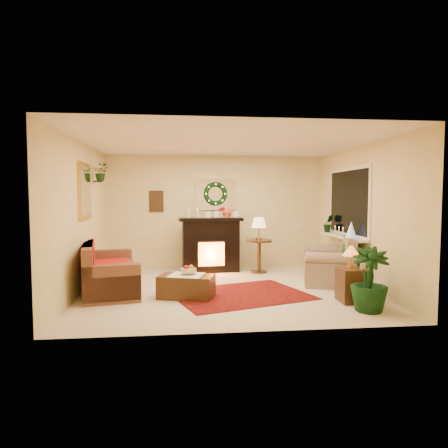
{
  "coord_description": "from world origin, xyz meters",
  "views": [
    {
      "loc": [
        -0.78,
        -6.98,
        1.67
      ],
      "look_at": [
        0.0,
        0.35,
        1.15
      ],
      "focal_mm": 32.0,
      "sensor_mm": 36.0,
      "label": 1
    }
  ],
  "objects": [
    {
      "name": "lamp_cream",
      "position": [
        0.88,
        1.48,
        0.88
      ],
      "size": [
        0.33,
        0.33,
        0.5
      ],
      "primitive_type": "cone",
      "color": "#E5BD8B",
      "rests_on": "side_table_round"
    },
    {
      "name": "window_glass",
      "position": [
        2.47,
        0.55,
        1.55
      ],
      "size": [
        0.02,
        1.7,
        1.22
      ],
      "primitive_type": "cube",
      "color": "black",
      "rests_on": "wall_right"
    },
    {
      "name": "wall_front",
      "position": [
        0.0,
        -2.25,
        1.3
      ],
      "size": [
        5.0,
        5.0,
        0.0
      ],
      "primitive_type": "plane",
      "color": "#EFD88C",
      "rests_on": "ground"
    },
    {
      "name": "end_table_square",
      "position": [
        1.9,
        -1.04,
        0.27
      ],
      "size": [
        0.45,
        0.45,
        0.53
      ],
      "primitive_type": "cube",
      "rotation": [
        0.0,
        0.0,
        -0.03
      ],
      "color": "#331C12",
      "rests_on": "floor"
    },
    {
      "name": "wall_right",
      "position": [
        2.5,
        0.0,
        1.3
      ],
      "size": [
        4.5,
        4.5,
        0.0
      ],
      "primitive_type": "plane",
      "color": "#EFD88C",
      "rests_on": "ground"
    },
    {
      "name": "lamp_tiffany",
      "position": [
        1.87,
        -1.0,
        0.74
      ],
      "size": [
        0.27,
        0.27,
        0.4
      ],
      "primitive_type": "cone",
      "color": "orange",
      "rests_on": "end_table_square"
    },
    {
      "name": "wall_back",
      "position": [
        0.0,
        2.25,
        1.3
      ],
      "size": [
        5.0,
        5.0,
        0.0
      ],
      "primitive_type": "plane",
      "color": "#EFD88C",
      "rests_on": "ground"
    },
    {
      "name": "side_table_round",
      "position": [
        0.89,
        1.51,
        0.33
      ],
      "size": [
        0.7,
        0.7,
        0.72
      ],
      "primitive_type": "cylinder",
      "rotation": [
        0.0,
        0.0,
        -0.31
      ],
      "color": "#431A0F",
      "rests_on": "floor"
    },
    {
      "name": "floor_palm",
      "position": [
        1.9,
        -1.57,
        0.45
      ],
      "size": [
        1.91,
        1.91,
        2.8
      ],
      "primitive_type": "imported",
      "rotation": [
        0.0,
        0.0,
        -0.25
      ],
      "color": "#124B17",
      "rests_on": "floor"
    },
    {
      "name": "gold_mirror",
      "position": [
        -2.48,
        0.3,
        1.75
      ],
      "size": [
        0.03,
        0.84,
        1.0
      ],
      "primitive_type": "cube",
      "color": "gold",
      "rests_on": "wall_left"
    },
    {
      "name": "mini_tree",
      "position": [
        2.36,
        0.13,
        1.04
      ],
      "size": [
        0.21,
        0.21,
        0.31
      ],
      "primitive_type": "cone",
      "color": "silver",
      "rests_on": "window_sill"
    },
    {
      "name": "sofa",
      "position": [
        -2.04,
        0.14,
        0.43
      ],
      "size": [
        1.25,
        2.12,
        0.86
      ],
      "primitive_type": "cube",
      "rotation": [
        0.0,
        0.0,
        0.2
      ],
      "color": "brown",
      "rests_on": "floor"
    },
    {
      "name": "wall_left",
      "position": [
        -2.5,
        0.0,
        1.3
      ],
      "size": [
        4.5,
        4.5,
        0.0
      ],
      "primitive_type": "plane",
      "color": "#EFD88C",
      "rests_on": "ground"
    },
    {
      "name": "mantel_mirror",
      "position": [
        0.0,
        2.23,
        1.7
      ],
      "size": [
        0.92,
        0.02,
        0.72
      ],
      "primitive_type": "cube",
      "color": "white",
      "rests_on": "wall_back"
    },
    {
      "name": "loveseat",
      "position": [
        2.06,
        0.5,
        0.42
      ],
      "size": [
        1.29,
        1.73,
        0.89
      ],
      "primitive_type": "cube",
      "rotation": [
        0.0,
        0.0,
        -0.29
      ],
      "color": "tan",
      "rests_on": "floor"
    },
    {
      "name": "mantel_candle_a",
      "position": [
        -0.63,
        1.73,
        1.26
      ],
      "size": [
        0.06,
        0.06,
        0.19
      ],
      "primitive_type": "cylinder",
      "color": "#FFF7C7",
      "rests_on": "fireplace"
    },
    {
      "name": "poinsettia",
      "position": [
        0.21,
        1.72,
        1.3
      ],
      "size": [
        0.2,
        0.2,
        0.2
      ],
      "primitive_type": "sphere",
      "color": "red",
      "rests_on": "fireplace"
    },
    {
      "name": "mantel_candle_b",
      "position": [
        -0.43,
        1.73,
        1.26
      ],
      "size": [
        0.06,
        0.06,
        0.19
      ],
      "primitive_type": "cylinder",
      "color": "white",
      "rests_on": "fireplace"
    },
    {
      "name": "wall_art",
      "position": [
        -1.35,
        2.23,
        1.55
      ],
      "size": [
        0.32,
        0.03,
        0.48
      ],
      "primitive_type": "cube",
      "color": "#381E11",
      "rests_on": "wall_back"
    },
    {
      "name": "red_throw",
      "position": [
        -2.09,
        0.29,
        0.46
      ],
      "size": [
        0.73,
        1.18,
        0.02
      ],
      "primitive_type": "cube",
      "color": "red",
      "rests_on": "sofa"
    },
    {
      "name": "fruit_bowl",
      "position": [
        -0.67,
        -0.47,
        0.45
      ],
      "size": [
        0.26,
        0.26,
        0.06
      ],
      "primitive_type": "cylinder",
      "color": "beige",
      "rests_on": "coffee_table"
    },
    {
      "name": "coffee_table",
      "position": [
        -0.71,
        -0.5,
        0.21
      ],
      "size": [
        0.99,
        0.73,
        0.37
      ],
      "primitive_type": "cube",
      "rotation": [
        0.0,
        0.0,
        -0.3
      ],
      "color": "#3D1A13",
      "rests_on": "floor"
    },
    {
      "name": "hanging_plant",
      "position": [
        -2.34,
        1.05,
        1.97
      ],
      "size": [
        0.33,
        0.28,
        0.36
      ],
      "primitive_type": "imported",
      "color": "#194719",
      "rests_on": "wall_left"
    },
    {
      "name": "window_frame",
      "position": [
        2.48,
        0.55,
        1.55
      ],
      "size": [
        0.03,
        1.86,
        1.36
      ],
      "primitive_type": "cube",
      "color": "white",
      "rests_on": "wall_right"
    },
    {
      "name": "wreath",
      "position": [
        0.0,
        2.19,
        1.72
      ],
      "size": [
        0.55,
        0.11,
        0.55
      ],
      "primitive_type": "torus",
      "rotation": [
        1.57,
        0.0,
        0.0
      ],
      "color": "#194719",
      "rests_on": "wall_back"
    },
    {
      "name": "fireplace",
      "position": [
        -0.15,
        1.72,
        0.55
      ],
      "size": [
        1.25,
        0.47,
        1.13
      ],
      "primitive_type": "cube",
      "rotation": [
        0.0,
        0.0,
        0.07
      ],
      "color": "black",
      "rests_on": "floor"
    },
    {
      "name": "sill_plant",
      "position": [
        2.34,
        1.24,
        1.08
      ],
      "size": [
        0.27,
        0.22,
        0.49
      ],
      "primitive_type": "imported",
      "color": "#19491F",
      "rests_on": "window_sill"
    },
    {
      "name": "ceiling",
      "position": [
        0.0,
        0.0,
        2.6
      ],
      "size": [
        5.0,
        5.0,
        0.0
      ],
      "primitive_type": "plane",
      "color": "white",
      "rests_on": "ground"
    },
    {
      "name": "window_sill",
      "position": [
        2.38,
        0.55,
        0.87
      ],
      "size": [
        0.22,
        1.86,
        0.04
      ],
      "primitive_type": "cube",
      "color": "white",
      "rests_on": "wall_right"
    },
    {
      "name": "area_rug",
      "position": [
        0.19,
        -0.42,
        0.01
      ],
      "size": [
        2.58,
        2.23,
        0.01
      ],
      "primitive_type": "cube",
      "rotation": [
        0.0,
        0.0,
        0.32
      ],
      "color": "maroon",
      "rests_on": "floor"
    },
    {
      "name": "floor",
      "position": [
        0.0,
        0.0,
        0.0
      ],
      "size": [
        5.0,
        5.0,
        0.0
      ],
      "primitive_type": "plane",
      "color": "beige",
      "rests_on": "ground"
    }
  ]
}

